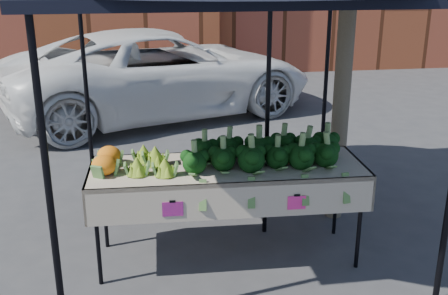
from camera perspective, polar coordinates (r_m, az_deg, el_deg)
ground at (r=5.15m, az=1.45°, el=-11.14°), size 90.00×90.00×0.00m
table at (r=4.90m, az=0.36°, el=-6.84°), size 2.43×0.88×0.90m
canopy at (r=5.09m, az=0.58°, el=5.13°), size 3.16×3.16×2.74m
broccoli_heap at (r=4.76m, az=4.19°, el=0.02°), size 1.49×0.59×0.29m
romanesco_cluster at (r=4.67m, az=-7.78°, el=-0.93°), size 0.45×0.59×0.22m
cauliflower_pair at (r=4.71m, az=-12.28°, el=-1.15°), size 0.25×0.45×0.20m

